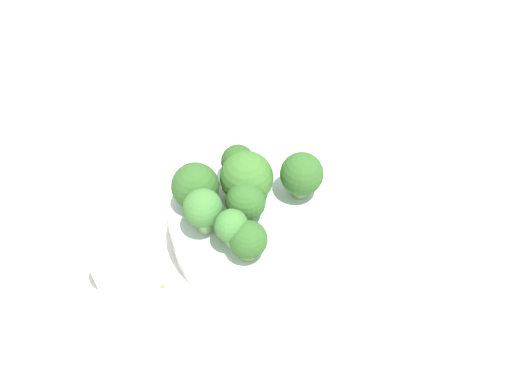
# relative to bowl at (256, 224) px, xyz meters

# --- Properties ---
(ground_plane) EXTENTS (3.00, 3.00, 0.00)m
(ground_plane) POSITION_rel_bowl_xyz_m (0.00, 0.00, -0.03)
(ground_plane) COLOR silver
(bowl) EXTENTS (0.19, 0.19, 0.05)m
(bowl) POSITION_rel_bowl_xyz_m (0.00, 0.00, 0.00)
(bowl) COLOR silver
(bowl) RESTS_ON ground_plane
(broccoli_floret_0) EXTENTS (0.03, 0.03, 0.05)m
(broccoli_floret_0) POSITION_rel_bowl_xyz_m (0.02, 0.05, 0.06)
(broccoli_floret_0) COLOR #84AD66
(broccoli_floret_0) RESTS_ON bowl
(broccoli_floret_1) EXTENTS (0.06, 0.06, 0.06)m
(broccoli_floret_1) POSITION_rel_bowl_xyz_m (0.01, -0.02, 0.05)
(broccoli_floret_1) COLOR #7A9E5B
(broccoli_floret_1) RESTS_ON bowl
(broccoli_floret_2) EXTENTS (0.04, 0.04, 0.05)m
(broccoli_floret_2) POSITION_rel_bowl_xyz_m (0.01, 0.01, 0.05)
(broccoli_floret_2) COLOR #7A9E5B
(broccoli_floret_2) RESTS_ON bowl
(broccoli_floret_3) EXTENTS (0.05, 0.05, 0.06)m
(broccoli_floret_3) POSITION_rel_bowl_xyz_m (-0.05, -0.03, 0.06)
(broccoli_floret_3) COLOR #8EB770
(broccoli_floret_3) RESTS_ON bowl
(broccoli_floret_4) EXTENTS (0.04, 0.04, 0.06)m
(broccoli_floret_4) POSITION_rel_bowl_xyz_m (0.05, 0.03, 0.06)
(broccoli_floret_4) COLOR #8EB770
(broccoli_floret_4) RESTS_ON bowl
(broccoli_floret_5) EXTENTS (0.04, 0.04, 0.05)m
(broccoli_floret_5) POSITION_rel_bowl_xyz_m (0.03, -0.04, 0.05)
(broccoli_floret_5) COLOR #84AD66
(broccoli_floret_5) RESTS_ON bowl
(broccoli_floret_6) EXTENTS (0.05, 0.05, 0.05)m
(broccoli_floret_6) POSITION_rel_bowl_xyz_m (0.06, 0.00, 0.05)
(broccoli_floret_6) COLOR #84AD66
(broccoli_floret_6) RESTS_ON bowl
(broccoli_floret_7) EXTENTS (0.04, 0.04, 0.04)m
(broccoli_floret_7) POSITION_rel_bowl_xyz_m (-0.00, 0.06, 0.05)
(broccoli_floret_7) COLOR #8EB770
(broccoli_floret_7) RESTS_ON bowl
(pepper_shaker) EXTENTS (0.04, 0.04, 0.06)m
(pepper_shaker) POSITION_rel_bowl_xyz_m (0.14, 0.08, 0.00)
(pepper_shaker) COLOR silver
(pepper_shaker) RESTS_ON ground_plane
(almond_crumb_0) EXTENTS (0.01, 0.01, 0.01)m
(almond_crumb_0) POSITION_rel_bowl_xyz_m (0.09, 0.08, -0.02)
(almond_crumb_0) COLOR #AD7F4C
(almond_crumb_0) RESTS_ON ground_plane
(almond_crumb_1) EXTENTS (0.01, 0.01, 0.01)m
(almond_crumb_1) POSITION_rel_bowl_xyz_m (-0.07, -0.09, -0.02)
(almond_crumb_1) COLOR #AD7F4C
(almond_crumb_1) RESTS_ON ground_plane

